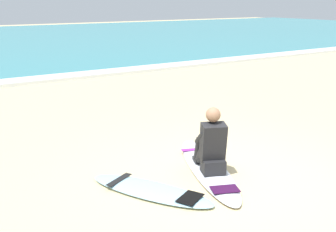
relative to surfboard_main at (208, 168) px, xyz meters
name	(u,v)px	position (x,y,z in m)	size (l,w,h in m)	color
ground_plane	(231,176)	(0.16, -0.36, -0.04)	(80.00, 80.00, 0.00)	beige
breaking_foam	(44,79)	(0.16, 8.42, 0.02)	(80.00, 0.90, 0.11)	white
surfboard_main	(208,168)	(0.00, 0.00, 0.00)	(1.45, 2.56, 0.08)	silver
surfer_seated	(211,146)	(-0.05, -0.14, 0.40)	(0.58, 0.77, 0.95)	#232326
surfboard_spare_near	(151,190)	(-1.10, -0.18, 0.00)	(1.29, 1.87, 0.08)	#9ED1E5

